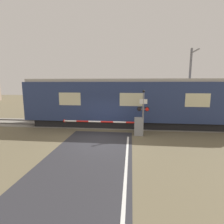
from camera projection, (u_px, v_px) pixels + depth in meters
ground_plane at (98, 141)px, 10.77m from camera, size 80.00×80.00×0.00m
track_bed at (108, 125)px, 14.94m from camera, size 36.00×3.20×0.13m
train at (131, 102)px, 14.41m from camera, size 16.98×3.13×3.86m
crossing_barrier at (132, 126)px, 11.89m from camera, size 5.62×0.44×1.23m
signal_post at (143, 110)px, 11.75m from camera, size 0.82×0.26×3.08m
catenary_pole at (189, 84)px, 16.02m from camera, size 0.20×1.90×6.62m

